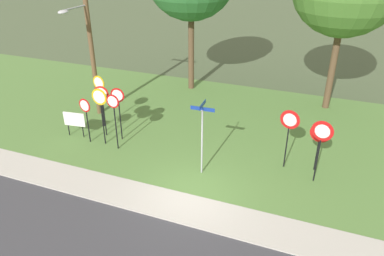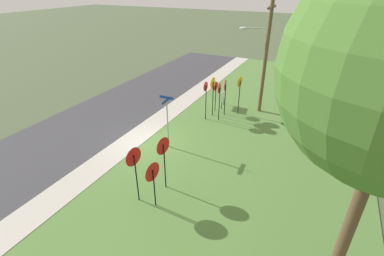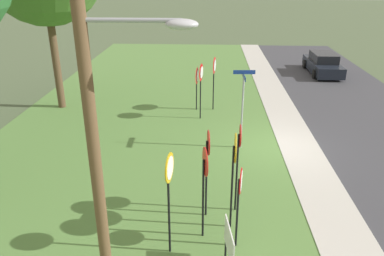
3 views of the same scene
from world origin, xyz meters
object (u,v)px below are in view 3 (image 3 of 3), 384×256
(stop_sign_near_right, at_px, (208,156))
(yield_sign_far_left, at_px, (215,70))
(street_name_post, at_px, (243,103))
(notice_board, at_px, (229,244))
(stop_sign_far_right, at_px, (239,151))
(yield_sign_near_left, at_px, (201,78))
(stop_sign_near_left, at_px, (240,192))
(yield_sign_near_right, at_px, (197,79))
(stop_sign_far_center, at_px, (234,161))
(stop_sign_far_left, at_px, (205,174))
(utility_pole, at_px, (96,101))
(stop_sign_center_tall, at_px, (169,183))
(parked_sedan_distant, at_px, (323,64))

(stop_sign_near_right, xyz_separation_m, yield_sign_far_left, (8.90, -0.24, 0.11))
(street_name_post, distance_m, notice_board, 6.90)
(street_name_post, bearing_deg, stop_sign_far_right, 171.73)
(stop_sign_near_right, bearing_deg, yield_sign_near_left, -2.63)
(stop_sign_near_left, height_order, yield_sign_near_right, stop_sign_near_left)
(stop_sign_far_center, distance_m, yield_sign_near_left, 8.21)
(stop_sign_far_left, xyz_separation_m, street_name_post, (5.47, -1.34, -0.03))
(stop_sign_far_center, xyz_separation_m, stop_sign_far_right, (0.80, -0.17, -0.12))
(notice_board, bearing_deg, street_name_post, -13.80)
(yield_sign_near_right, bearing_deg, utility_pole, -178.99)
(stop_sign_center_tall, xyz_separation_m, utility_pole, (-1.14, 1.15, 2.35))
(yield_sign_near_right, xyz_separation_m, utility_pole, (-11.57, 1.42, 2.74))
(stop_sign_far_right, xyz_separation_m, yield_sign_near_right, (8.56, 1.45, -0.32))
(parked_sedan_distant, bearing_deg, utility_pole, 153.43)
(stop_sign_near_left, distance_m, notice_board, 1.25)
(stop_sign_far_center, distance_m, utility_pole, 4.18)
(yield_sign_near_left, bearing_deg, parked_sedan_distant, -30.76)
(utility_pole, relative_size, notice_board, 6.38)
(parked_sedan_distant, bearing_deg, stop_sign_far_center, 157.85)
(stop_sign_center_tall, xyz_separation_m, parked_sedan_distant, (18.12, -8.50, -1.37))
(utility_pole, height_order, parked_sedan_distant, utility_pole)
(stop_sign_far_right, bearing_deg, notice_board, 173.32)
(stop_sign_near_right, height_order, stop_sign_far_right, stop_sign_far_right)
(yield_sign_near_left, relative_size, yield_sign_near_right, 1.22)
(street_name_post, height_order, utility_pole, utility_pole)
(stop_sign_near_left, xyz_separation_m, stop_sign_far_right, (1.57, -0.07, 0.32))
(stop_sign_near_left, height_order, stop_sign_far_left, stop_sign_far_left)
(stop_sign_near_right, height_order, street_name_post, street_name_post)
(utility_pole, bearing_deg, yield_sign_near_right, -7.01)
(stop_sign_far_center, height_order, utility_pole, utility_pole)
(yield_sign_near_right, xyz_separation_m, street_name_post, (-4.31, -1.87, 0.26))
(yield_sign_near_right, xyz_separation_m, parked_sedan_distant, (7.69, -8.22, -0.98))
(stop_sign_far_center, xyz_separation_m, yield_sign_near_left, (8.14, 1.05, -0.06))
(notice_board, bearing_deg, utility_pole, 93.26)
(stop_sign_far_right, height_order, yield_sign_near_right, stop_sign_far_right)
(stop_sign_far_right, relative_size, stop_sign_center_tall, 0.98)
(stop_sign_near_left, height_order, stop_sign_far_center, stop_sign_far_center)
(stop_sign_far_right, bearing_deg, stop_sign_far_left, 143.82)
(stop_sign_far_center, relative_size, stop_sign_center_tall, 1.02)
(stop_sign_far_left, xyz_separation_m, yield_sign_near_left, (8.56, 0.30, 0.10))
(stop_sign_far_center, distance_m, street_name_post, 5.09)
(stop_sign_far_left, bearing_deg, street_name_post, -24.37)
(stop_sign_far_left, distance_m, street_name_post, 5.63)
(stop_sign_far_left, xyz_separation_m, stop_sign_center_tall, (-0.65, 0.80, 0.11))
(street_name_post, distance_m, parked_sedan_distant, 13.64)
(stop_sign_far_left, relative_size, street_name_post, 0.82)
(stop_sign_far_center, height_order, notice_board, stop_sign_far_center)
(stop_sign_near_left, distance_m, stop_sign_center_tall, 1.72)
(stop_sign_far_center, bearing_deg, stop_sign_far_right, -10.99)
(stop_sign_center_tall, distance_m, yield_sign_near_left, 9.23)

